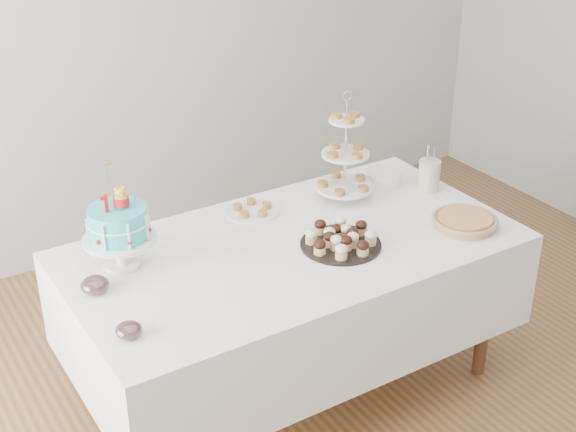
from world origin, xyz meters
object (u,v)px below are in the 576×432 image
birthday_cake (120,240)px  cupcake_tray (341,238)px  plate_stack (383,178)px  pastry_plate (252,210)px  jam_bowl_a (129,330)px  jam_bowl_b (95,285)px  table (293,290)px  pie (465,221)px  tiered_stand (345,155)px  utensil_pitcher (429,174)px

birthday_cake → cupcake_tray: 0.91m
plate_stack → pastry_plate: size_ratio=0.73×
birthday_cake → plate_stack: size_ratio=2.56×
jam_bowl_a → jam_bowl_b: jam_bowl_b is taller
cupcake_tray → table: bearing=144.2°
table → pie: pie is taller
birthday_cake → jam_bowl_b: bearing=-140.8°
cupcake_tray → jam_bowl_b: bearing=168.5°
cupcake_tray → tiered_stand: bearing=52.8°
birthday_cake → pie: bearing=-16.4°
utensil_pitcher → pie: bearing=-109.7°
tiered_stand → pastry_plate: bearing=168.4°
table → jam_bowl_a: size_ratio=20.03×
pastry_plate → table: bearing=-89.7°
jam_bowl_b → utensil_pitcher: (1.68, 0.02, 0.05)m
pastry_plate → jam_bowl_a: (-0.84, -0.60, 0.01)m
pie → jam_bowl_b: size_ratio=2.66×
table → birthday_cake: 0.79m
plate_stack → jam_bowl_b: plate_stack is taller
plate_stack → birthday_cake: bearing=-177.1°
cupcake_tray → jam_bowl_b: (-1.00, 0.20, -0.01)m
cupcake_tray → pastry_plate: cupcake_tray is taller
tiered_stand → pastry_plate: 0.50m
table → utensil_pitcher: size_ratio=8.29×
birthday_cake → tiered_stand: tiered_stand is taller
table → jam_bowl_a: (-0.84, -0.25, 0.25)m
pastry_plate → birthday_cake: bearing=-168.6°
pie → plate_stack: size_ratio=1.65×
table → jam_bowl_b: bearing=174.1°
pie → jam_bowl_b: 1.61m
plate_stack → jam_bowl_b: (-1.53, -0.19, -0.00)m
cupcake_tray → pie: (0.57, -0.15, -0.01)m
birthday_cake → plate_stack: 1.38m
table → plate_stack: plate_stack is taller
jam_bowl_a → tiered_stand: bearing=21.5°
pie → jam_bowl_a: jam_bowl_a is taller
birthday_cake → table: bearing=-14.8°
cupcake_tray → pie: size_ratio=1.18×
cupcake_tray → pie: 0.58m
tiered_stand → plate_stack: tiered_stand is taller
tiered_stand → jam_bowl_a: bearing=-158.5°
pie → plate_stack: (-0.04, 0.54, 0.01)m
table → plate_stack: bearing=21.7°
table → plate_stack: size_ratio=10.89×
pie → tiered_stand: size_ratio=0.55×
birthday_cake → tiered_stand: size_ratio=0.85×
plate_stack → pastry_plate: 0.70m
jam_bowl_a → pie: bearing=-0.3°
pie → cupcake_tray: bearing=165.6°
birthday_cake → utensil_pitcher: birthday_cake is taller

